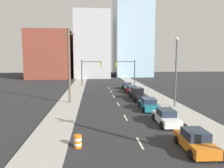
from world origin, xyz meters
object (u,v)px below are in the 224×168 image
Objects in this scene: pickup_truck_black at (138,95)px; sedan_red at (132,90)px; utility_pole_left_mid at (69,66)px; street_lamp at (176,68)px; sedan_orange at (195,141)px; traffic_signal_right at (129,69)px; sedan_teal at (149,104)px; traffic_signal_left at (88,69)px; sedan_white at (166,117)px; traffic_barrel at (78,141)px; sedan_green at (127,86)px.

pickup_truck_black reaches higher than sedan_red.
utility_pole_left_mid is 11.93m from pickup_truck_black.
street_lamp reaches higher than sedan_red.
street_lamp is at bearing -15.11° from utility_pole_left_mid.
pickup_truck_black is (0.02, 19.71, 0.08)m from sedan_orange.
street_lamp is (2.38, -23.49, 1.24)m from traffic_signal_right.
sedan_teal reaches higher than sedan_red.
traffic_signal_left is at bearing 114.22° from pickup_truck_black.
pickup_truck_black is at bearing 91.79° from sedan_teal.
sedan_white is 20.10m from sedan_red.
utility_pole_left_mid is at bearing -96.43° from traffic_signal_left.
pickup_truck_black is 1.36× the size of sedan_red.
traffic_signal_right is at bearing 83.81° from pickup_truck_black.
traffic_signal_right is 6.63× the size of traffic_barrel.
traffic_signal_right is 37.35m from sedan_orange.
traffic_signal_right reaches higher than sedan_orange.
street_lamp is at bearing -62.48° from traffic_signal_left.
pickup_truck_black is at bearing 65.45° from traffic_barrel.
pickup_truck_black is (-0.02, 13.32, 0.06)m from sedan_white.
traffic_barrel is at bearing 173.49° from sedan_orange.
utility_pole_left_mid reaches higher than sedan_teal.
traffic_signal_left is 26.51m from street_lamp.
traffic_signal_right is at bearing 89.42° from sedan_orange.
sedan_white is at bearing 91.17° from sedan_orange.
traffic_signal_left is 0.98× the size of pickup_truck_black.
sedan_teal is at bearing -92.77° from sedan_red.
sedan_orange is at bearing -77.15° from traffic_signal_left.
utility_pole_left_mid is 18.83m from sedan_green.
sedan_white is at bearing -74.53° from traffic_signal_left.
sedan_teal is at bearing -92.60° from pickup_truck_black.
traffic_barrel is at bearing -105.26° from traffic_signal_right.
traffic_signal_left is at bearing 127.24° from sedan_red.
street_lamp is 19.38m from sedan_green.
utility_pole_left_mid is 16.25m from sedan_white.
sedan_green is at bearing -103.11° from traffic_signal_right.
sedan_teal is (-0.13, 6.34, -0.01)m from sedan_white.
sedan_green is at bearing 91.79° from sedan_teal.
traffic_signal_left is 32.11m from sedan_white.
traffic_signal_left is at bearing 90.06° from traffic_barrel.
utility_pole_left_mid reaches higher than sedan_red.
traffic_signal_right is at bearing 58.37° from utility_pole_left_mid.
traffic_barrel is 0.10× the size of street_lamp.
sedan_red is 5.64m from sedan_green.
street_lamp reaches higher than traffic_barrel.
utility_pole_left_mid is 12.64m from sedan_teal.
sedan_teal is 0.75× the size of pickup_truck_black.
utility_pole_left_mid is at bearing -121.63° from traffic_signal_right.
sedan_orange is 0.90× the size of sedan_red.
street_lamp reaches higher than sedan_teal.
street_lamp is (12.24, -23.49, 1.24)m from traffic_signal_left.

